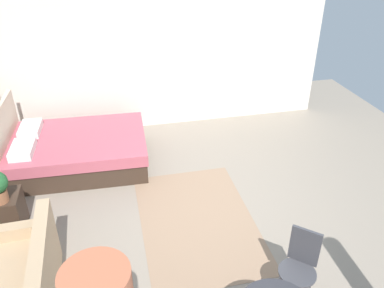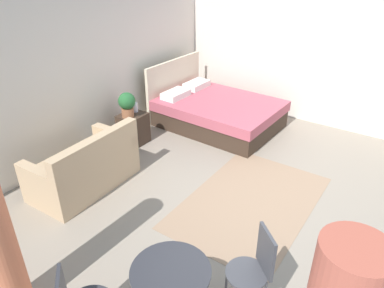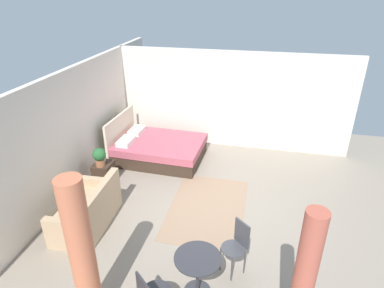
# 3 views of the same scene
# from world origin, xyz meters

# --- Properties ---
(ground_plane) EXTENTS (8.96, 9.13, 0.02)m
(ground_plane) POSITION_xyz_m (0.00, 0.00, -0.01)
(ground_plane) COLOR gray
(wall_right) EXTENTS (0.12, 6.13, 2.59)m
(wall_right) POSITION_xyz_m (2.98, 0.00, 1.30)
(wall_right) COLOR silver
(wall_right) RESTS_ON ground
(area_rug) EXTENTS (2.30, 1.50, 0.01)m
(area_rug) POSITION_xyz_m (-0.03, 0.10, 0.00)
(area_rug) COLOR #93755B
(area_rug) RESTS_ON ground
(bed) EXTENTS (1.66, 2.23, 1.10)m
(bed) POSITION_xyz_m (1.76, 1.74, 0.28)
(bed) COLOR #38281E
(bed) RESTS_ON ground
(nightstand) EXTENTS (0.45, 0.38, 0.54)m
(nightstand) POSITION_xyz_m (0.34, 2.52, 0.27)
(nightstand) COLOR #38281E
(nightstand) RESTS_ON ground
(cafe_chair_near_couch) EXTENTS (0.53, 0.53, 0.91)m
(cafe_chair_near_couch) POSITION_xyz_m (-1.49, -0.62, 0.55)
(cafe_chair_near_couch) COLOR #3F3F44
(cafe_chair_near_couch) RESTS_ON ground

